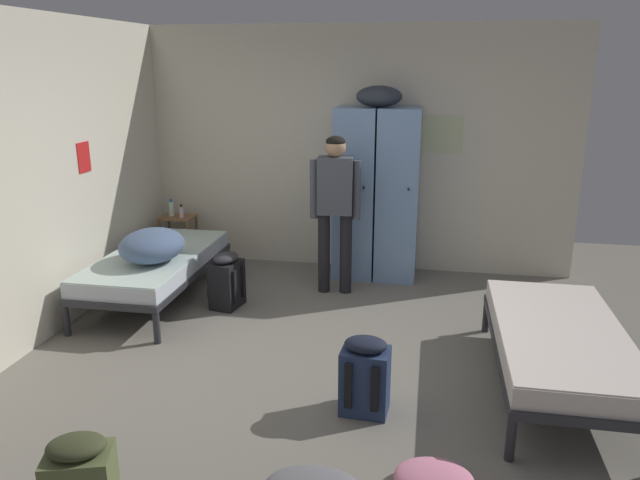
{
  "coord_description": "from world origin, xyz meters",
  "views": [
    {
      "loc": [
        0.83,
        -4.24,
        2.29
      ],
      "look_at": [
        0.0,
        0.24,
        0.95
      ],
      "focal_mm": 33.86,
      "sensor_mm": 36.0,
      "label": 1
    }
  ],
  "objects_px": {
    "bedding_heap": "(152,245)",
    "shelf_unit": "(179,235)",
    "bed_left_rear": "(156,264)",
    "person_traveler": "(335,200)",
    "water_bottle": "(171,208)",
    "locker_bank": "(376,190)",
    "lotion_bottle": "(181,212)",
    "backpack_navy": "(365,376)",
    "backpack_black": "(226,281)",
    "clothes_pile_pink": "(434,479)",
    "bed_right": "(559,341)"
  },
  "relations": [
    {
      "from": "bed_left_rear",
      "to": "lotion_bottle",
      "type": "relative_size",
      "value": 12.3
    },
    {
      "from": "shelf_unit",
      "to": "water_bottle",
      "type": "relative_size",
      "value": 2.88
    },
    {
      "from": "bed_right",
      "to": "lotion_bottle",
      "type": "height_order",
      "value": "lotion_bottle"
    },
    {
      "from": "bed_left_rear",
      "to": "bed_right",
      "type": "bearing_deg",
      "value": -16.86
    },
    {
      "from": "locker_bank",
      "to": "person_traveler",
      "type": "relative_size",
      "value": 1.28
    },
    {
      "from": "shelf_unit",
      "to": "backpack_navy",
      "type": "bearing_deg",
      "value": -47.83
    },
    {
      "from": "backpack_navy",
      "to": "clothes_pile_pink",
      "type": "relative_size",
      "value": 1.23
    },
    {
      "from": "bed_right",
      "to": "water_bottle",
      "type": "xyz_separation_m",
      "value": [
        -3.93,
        2.26,
        0.28
      ]
    },
    {
      "from": "clothes_pile_pink",
      "to": "lotion_bottle",
      "type": "bearing_deg",
      "value": 130.09
    },
    {
      "from": "bedding_heap",
      "to": "water_bottle",
      "type": "distance_m",
      "value": 1.46
    },
    {
      "from": "shelf_unit",
      "to": "person_traveler",
      "type": "height_order",
      "value": "person_traveler"
    },
    {
      "from": "person_traveler",
      "to": "shelf_unit",
      "type": "bearing_deg",
      "value": 163.04
    },
    {
      "from": "water_bottle",
      "to": "locker_bank",
      "type": "bearing_deg",
      "value": -0.71
    },
    {
      "from": "bed_right",
      "to": "bed_left_rear",
      "type": "bearing_deg",
      "value": 163.14
    },
    {
      "from": "bedding_heap",
      "to": "person_traveler",
      "type": "relative_size",
      "value": 0.43
    },
    {
      "from": "person_traveler",
      "to": "water_bottle",
      "type": "relative_size",
      "value": 8.16
    },
    {
      "from": "clothes_pile_pink",
      "to": "shelf_unit",
      "type": "bearing_deg",
      "value": 130.44
    },
    {
      "from": "locker_bank",
      "to": "lotion_bottle",
      "type": "xyz_separation_m",
      "value": [
        -2.25,
        -0.03,
        -0.33
      ]
    },
    {
      "from": "person_traveler",
      "to": "clothes_pile_pink",
      "type": "xyz_separation_m",
      "value": [
        1.03,
        -2.91,
        -0.91
      ]
    },
    {
      "from": "shelf_unit",
      "to": "backpack_black",
      "type": "height_order",
      "value": "shelf_unit"
    },
    {
      "from": "locker_bank",
      "to": "water_bottle",
      "type": "relative_size",
      "value": 10.47
    },
    {
      "from": "water_bottle",
      "to": "backpack_navy",
      "type": "distance_m",
      "value": 3.84
    },
    {
      "from": "person_traveler",
      "to": "backpack_black",
      "type": "xyz_separation_m",
      "value": [
        -0.98,
        -0.59,
        -0.71
      ]
    },
    {
      "from": "bedding_heap",
      "to": "water_bottle",
      "type": "xyz_separation_m",
      "value": [
        -0.42,
        1.4,
        0.01
      ]
    },
    {
      "from": "shelf_unit",
      "to": "backpack_navy",
      "type": "xyz_separation_m",
      "value": [
        2.52,
        -2.78,
        -0.09
      ]
    },
    {
      "from": "backpack_navy",
      "to": "person_traveler",
      "type": "bearing_deg",
      "value": 104.34
    },
    {
      "from": "water_bottle",
      "to": "bedding_heap",
      "type": "bearing_deg",
      "value": -73.21
    },
    {
      "from": "shelf_unit",
      "to": "bed_left_rear",
      "type": "distance_m",
      "value": 1.18
    },
    {
      "from": "backpack_black",
      "to": "locker_bank",
      "type": "bearing_deg",
      "value": 41.34
    },
    {
      "from": "bedding_heap",
      "to": "shelf_unit",
      "type": "bearing_deg",
      "value": 103.92
    },
    {
      "from": "bed_left_rear",
      "to": "backpack_navy",
      "type": "distance_m",
      "value": 2.8
    },
    {
      "from": "bedding_heap",
      "to": "bed_left_rear",
      "type": "bearing_deg",
      "value": 111.98
    },
    {
      "from": "bed_left_rear",
      "to": "clothes_pile_pink",
      "type": "distance_m",
      "value": 3.63
    },
    {
      "from": "bed_left_rear",
      "to": "person_traveler",
      "type": "distance_m",
      "value": 1.89
    },
    {
      "from": "bedding_heap",
      "to": "clothes_pile_pink",
      "type": "height_order",
      "value": "bedding_heap"
    },
    {
      "from": "person_traveler",
      "to": "lotion_bottle",
      "type": "xyz_separation_m",
      "value": [
        -1.89,
        0.56,
        -0.33
      ]
    },
    {
      "from": "bed_left_rear",
      "to": "lotion_bottle",
      "type": "xyz_separation_m",
      "value": [
        -0.18,
        1.11,
        0.26
      ]
    },
    {
      "from": "locker_bank",
      "to": "person_traveler",
      "type": "distance_m",
      "value": 0.69
    },
    {
      "from": "shelf_unit",
      "to": "person_traveler",
      "type": "distance_m",
      "value": 2.14
    },
    {
      "from": "clothes_pile_pink",
      "to": "bed_left_rear",
      "type": "bearing_deg",
      "value": 139.29
    },
    {
      "from": "water_bottle",
      "to": "shelf_unit",
      "type": "bearing_deg",
      "value": -14.04
    },
    {
      "from": "lotion_bottle",
      "to": "backpack_navy",
      "type": "relative_size",
      "value": 0.28
    },
    {
      "from": "locker_bank",
      "to": "shelf_unit",
      "type": "relative_size",
      "value": 3.63
    },
    {
      "from": "bed_right",
      "to": "backpack_black",
      "type": "bearing_deg",
      "value": 159.76
    },
    {
      "from": "shelf_unit",
      "to": "backpack_navy",
      "type": "distance_m",
      "value": 3.75
    },
    {
      "from": "bedding_heap",
      "to": "lotion_bottle",
      "type": "xyz_separation_m",
      "value": [
        -0.27,
        1.34,
        -0.01
      ]
    },
    {
      "from": "lotion_bottle",
      "to": "water_bottle",
      "type": "bearing_deg",
      "value": 158.2
    },
    {
      "from": "locker_bank",
      "to": "shelf_unit",
      "type": "xyz_separation_m",
      "value": [
        -2.32,
        0.01,
        -0.62
      ]
    },
    {
      "from": "bed_right",
      "to": "shelf_unit",
      "type": "bearing_deg",
      "value": 149.8
    },
    {
      "from": "shelf_unit",
      "to": "bed_left_rear",
      "type": "xyz_separation_m",
      "value": [
        0.25,
        -1.15,
        0.04
      ]
    }
  ]
}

